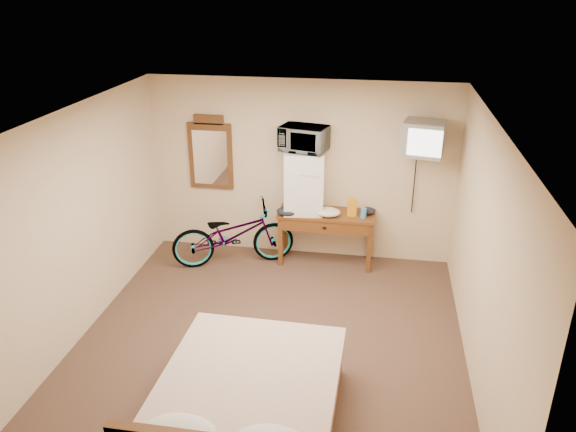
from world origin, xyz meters
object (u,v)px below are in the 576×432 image
Objects in this scene: desk at (326,222)px; blue_cup at (363,213)px; wall_mirror at (210,153)px; bed at (244,413)px; crt_television at (424,138)px; bicycle at (233,234)px; microwave at (304,139)px; mini_fridge at (303,181)px.

desk is 0.54m from blue_cup.
bed is at bearing -69.83° from wall_mirror.
bicycle is at bearing -174.44° from crt_television.
wall_mirror reaches higher than desk.
desk is 1.24× the size of wall_mirror.
wall_mirror reaches higher than blue_cup.
bicycle is at bearing -49.55° from wall_mirror.
bicycle is at bearing -150.41° from microwave.
microwave is at bearing -9.05° from wall_mirror.
bicycle is (0.42, -0.49, -0.99)m from wall_mirror.
desk is at bearing 173.60° from blue_cup.
microwave is (0.00, 0.00, 0.59)m from mini_fridge.
microwave is 0.29× the size of bed.
blue_cup is 0.08× the size of bicycle.
bed is at bearing -77.06° from microwave.
crt_television reaches higher than bed.
bicycle is 3.29m from bed.
microwave is 3.74m from bed.
crt_television reaches higher than bicycle.
mini_fridge is 1.66m from crt_television.
mini_fridge is 0.91m from blue_cup.
wall_mirror is at bearing 170.95° from mini_fridge.
crt_television is 4.03m from bed.
blue_cup is 3.46m from bed.
bicycle is (-0.93, -0.28, -1.32)m from microwave.
wall_mirror is at bearing 110.17° from bed.
mini_fridge is (-0.33, 0.06, 0.55)m from desk.
microwave is at bearing 172.20° from blue_cup.
mini_fridge is at bearing -94.50° from bicycle.
desk is 9.79× the size of blue_cup.
desk is at bearing -179.04° from crt_television.
mini_fridge reaches higher than desk.
bed reaches higher than desk.
mini_fridge is at bearing 89.90° from bed.
wall_mirror reaches higher than bed.
desk is 0.64m from mini_fridge.
bicycle is at bearing -170.14° from desk.
blue_cup is 2.28m from wall_mirror.
bed is (1.34, -3.65, -1.14)m from wall_mirror.
desk is 1.88m from wall_mirror.
bed is at bearing 175.25° from bicycle.
wall_mirror is (-1.35, 0.21, 0.26)m from mini_fridge.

